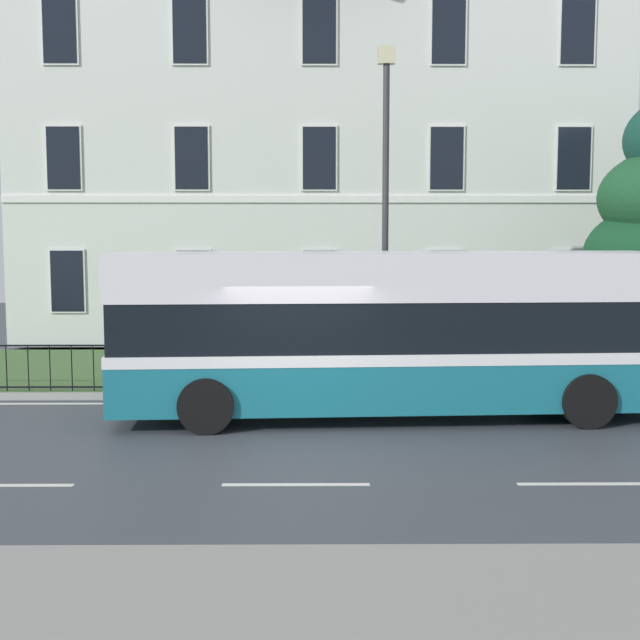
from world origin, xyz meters
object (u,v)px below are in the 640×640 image
at_px(single_decker_bus, 391,331).
at_px(litter_bin, 203,359).
at_px(street_lamp_post, 386,195).
at_px(georgian_townhouse, 318,140).

bearing_deg(single_decker_bus, litter_bin, 140.15).
height_order(street_lamp_post, litter_bin, street_lamp_post).
height_order(georgian_townhouse, street_lamp_post, georgian_townhouse).
bearing_deg(georgian_townhouse, single_decker_bus, -84.73).
distance_m(single_decker_bus, street_lamp_post, 3.91).
relative_size(street_lamp_post, litter_bin, 6.86).
xyz_separation_m(georgian_townhouse, litter_bin, (-2.57, -10.78, -5.87)).
bearing_deg(single_decker_bus, street_lamp_post, 84.33).
xyz_separation_m(single_decker_bus, litter_bin, (-3.83, 2.85, -0.96)).
relative_size(georgian_townhouse, single_decker_bus, 1.80).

